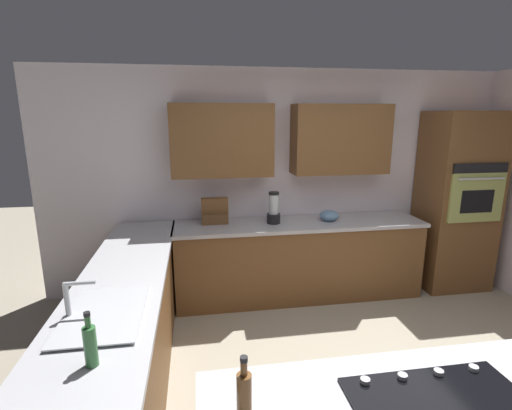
{
  "coord_description": "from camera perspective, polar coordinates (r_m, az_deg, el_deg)",
  "views": [
    {
      "loc": [
        1.24,
        2.25,
        2.08
      ],
      "look_at": [
        0.64,
        -1.49,
        1.17
      ],
      "focal_mm": 26.4,
      "sensor_mm": 36.0,
      "label": 1
    }
  ],
  "objects": [
    {
      "name": "lower_cabinets_back",
      "position": [
        4.45,
        6.44,
        -8.39
      ],
      "size": [
        2.8,
        0.6,
        0.86
      ],
      "primitive_type": "cube",
      "color": "brown",
      "rests_on": "ground"
    },
    {
      "name": "sink_unit",
      "position": [
        2.54,
        -22.21,
        -14.88
      ],
      "size": [
        0.46,
        0.7,
        0.23
      ],
      "color": "#515456",
      "rests_on": "countertop_side"
    },
    {
      "name": "wall_back",
      "position": [
        4.5,
        6.0,
        5.19
      ],
      "size": [
        6.0,
        0.44,
        2.6
      ],
      "color": "silver",
      "rests_on": "ground"
    },
    {
      "name": "countertop_side",
      "position": [
        3.1,
        -19.45,
        -10.09
      ],
      "size": [
        0.64,
        2.94,
        0.04
      ],
      "primitive_type": "cube",
      "color": "#B2B2B7",
      "rests_on": "lower_cabinets_side"
    },
    {
      "name": "dish_soap_bottle",
      "position": [
        2.07,
        -23.81,
        -18.78
      ],
      "size": [
        0.06,
        0.06,
        0.28
      ],
      "color": "#336B38",
      "rests_on": "countertop_side"
    },
    {
      "name": "wall_oven",
      "position": [
        5.13,
        28.13,
        0.45
      ],
      "size": [
        0.8,
        0.66,
        2.13
      ],
      "color": "brown",
      "rests_on": "ground"
    },
    {
      "name": "lower_cabinets_side",
      "position": [
        3.3,
        -18.82,
        -17.28
      ],
      "size": [
        0.6,
        2.9,
        0.86
      ],
      "primitive_type": "cube",
      "color": "brown",
      "rests_on": "ground"
    },
    {
      "name": "spice_rack",
      "position": [
        4.19,
        -6.26,
        -0.91
      ],
      "size": [
        0.29,
        0.11,
        0.29
      ],
      "color": "brown",
      "rests_on": "countertop_back"
    },
    {
      "name": "mixing_bowl",
      "position": [
        4.39,
        11.01,
        -1.57
      ],
      "size": [
        0.22,
        0.22,
        0.12
      ],
      "primitive_type": "ellipsoid",
      "color": "#668CB2",
      "rests_on": "countertop_back"
    },
    {
      "name": "ground_plane",
      "position": [
        3.31,
        16.97,
        -26.16
      ],
      "size": [
        14.0,
        14.0,
        0.0
      ],
      "primitive_type": "plane",
      "color": "#9E937F"
    },
    {
      "name": "oil_bottle",
      "position": [
        1.64,
        -1.81,
        -26.94
      ],
      "size": [
        0.06,
        0.06,
        0.29
      ],
      "color": "brown",
      "rests_on": "island_top"
    },
    {
      "name": "blender",
      "position": [
        4.19,
        2.69,
        -0.75
      ],
      "size": [
        0.15,
        0.15,
        0.35
      ],
      "color": "black",
      "rests_on": "countertop_back"
    },
    {
      "name": "countertop_back",
      "position": [
        4.31,
        6.59,
        -2.82
      ],
      "size": [
        2.84,
        0.64,
        0.04
      ],
      "primitive_type": "cube",
      "color": "#B2B2B7",
      "rests_on": "lower_cabinets_back"
    }
  ]
}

